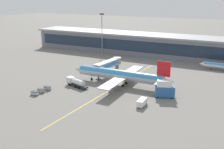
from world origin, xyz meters
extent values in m
plane|color=slate|center=(0.00, 0.00, 0.00)|extent=(700.00, 700.00, 0.00)
cube|color=yellow|center=(4.52, 2.00, 0.00)|extent=(4.55, 79.90, 0.01)
cube|color=slate|center=(19.36, 66.60, 5.78)|extent=(198.43, 19.58, 11.56)
cube|color=#1E2D42|center=(19.36, 56.75, 6.36)|extent=(192.47, 0.16, 6.47)
cube|color=#99999E|center=(19.36, 66.60, 12.06)|extent=(202.39, 19.97, 1.00)
cylinder|color=#B2B7BC|center=(5.00, 6.43, 4.02)|extent=(36.89, 4.10, 3.87)
cylinder|color=#388CD1|center=(5.00, 6.43, 4.37)|extent=(36.15, 3.94, 3.72)
cone|color=#B2B7BC|center=(-14.79, 6.30, 4.02)|extent=(3.90, 3.70, 3.68)
cone|color=#B2B7BC|center=(24.98, 6.55, 4.41)|extent=(4.67, 3.32, 3.29)
cube|color=red|center=(22.93, 6.54, 8.86)|extent=(5.04, 0.39, 5.81)
cube|color=#B2B7BC|center=(22.46, 2.66, 4.60)|extent=(2.04, 6.21, 0.24)
cube|color=#B2B7BC|center=(22.41, 10.41, 4.60)|extent=(2.04, 6.21, 0.24)
cube|color=#B2B7BC|center=(6.56, -3.24, 3.73)|extent=(4.89, 15.51, 0.40)
cube|color=#B2B7BC|center=(6.44, 16.11, 3.73)|extent=(4.89, 15.51, 0.40)
cylinder|color=#939399|center=(5.54, -0.46, 2.36)|extent=(3.00, 2.15, 2.13)
cylinder|color=#939399|center=(5.46, 13.32, 2.36)|extent=(3.00, 2.15, 2.13)
cylinder|color=black|center=(-8.27, 6.34, 0.50)|extent=(1.00, 0.41, 1.00)
cylinder|color=slate|center=(-8.27, 6.34, 1.54)|extent=(0.20, 0.20, 2.08)
cylinder|color=black|center=(7.22, 4.70, 0.50)|extent=(1.00, 0.41, 1.00)
cylinder|color=slate|center=(7.22, 4.70, 1.54)|extent=(0.20, 0.20, 2.08)
cylinder|color=black|center=(7.20, 8.18, 0.50)|extent=(1.00, 0.41, 1.00)
cylinder|color=slate|center=(7.20, 8.18, 1.54)|extent=(0.20, 0.20, 2.08)
cube|color=#B2B7BC|center=(-5.30, 15.96, 5.32)|extent=(4.51, 15.43, 2.80)
cube|color=#2D84C6|center=(-5.25, 15.95, 5.32)|extent=(4.38, 13.02, 1.54)
cube|color=#9EA3A8|center=(-6.06, 8.39, 5.32)|extent=(3.90, 3.54, 2.94)
cylinder|color=#4C4C51|center=(-6.06, 8.39, 1.96)|extent=(0.70, 0.70, 3.92)
cube|color=#262628|center=(-6.06, 8.39, 0.15)|extent=(1.97, 1.97, 0.30)
cylinder|color=gray|center=(-4.54, 23.52, 5.32)|extent=(3.90, 3.90, 3.08)
cylinder|color=gray|center=(-4.54, 23.52, 1.96)|extent=(1.80, 1.80, 3.92)
cube|color=#232326|center=(-8.62, -3.83, 0.75)|extent=(10.30, 5.24, 0.50)
cube|color=silver|center=(-12.84, -2.58, 2.00)|extent=(3.39, 3.19, 2.50)
cube|color=black|center=(-14.05, -2.22, 2.50)|extent=(0.81, 2.25, 1.12)
cylinder|color=silver|center=(-8.36, -3.91, 2.10)|extent=(6.38, 3.81, 2.20)
cylinder|color=black|center=(-12.64, -3.88, 0.50)|extent=(1.06, 0.62, 1.00)
cylinder|color=black|center=(-11.97, -1.60, 0.50)|extent=(1.06, 0.62, 1.00)
cylinder|color=black|center=(-8.67, -5.05, 0.50)|extent=(1.06, 0.62, 1.00)
cylinder|color=black|center=(-8.00, -2.78, 0.50)|extent=(1.06, 0.62, 1.00)
cylinder|color=black|center=(-6.66, -5.65, 0.50)|extent=(1.06, 0.62, 1.00)
cylinder|color=black|center=(-5.99, -3.37, 0.50)|extent=(1.06, 0.62, 1.00)
cube|color=#285B9E|center=(25.32, 0.99, 2.20)|extent=(7.24, 4.70, 3.80)
cube|color=silver|center=(25.00, 0.88, 5.20)|extent=(5.61, 3.99, 2.20)
cylinder|color=black|center=(27.16, 2.87, 0.30)|extent=(0.65, 0.44, 0.60)
cylinder|color=black|center=(27.94, 0.76, 0.30)|extent=(0.65, 0.44, 0.60)
cylinder|color=black|center=(22.70, 1.23, 0.30)|extent=(0.65, 0.44, 0.60)
cylinder|color=black|center=(23.48, -0.89, 0.30)|extent=(0.65, 0.44, 0.60)
cube|color=white|center=(20.76, -9.93, 1.30)|extent=(2.20, 5.04, 2.00)
cube|color=black|center=(20.79, -11.18, 1.65)|extent=(1.93, 1.79, 0.60)
cylinder|color=black|center=(21.75, -11.66, 0.30)|extent=(0.26, 0.61, 0.60)
cylinder|color=black|center=(19.86, -11.70, 0.30)|extent=(0.26, 0.61, 0.60)
cylinder|color=black|center=(21.67, -8.16, 0.30)|extent=(0.26, 0.61, 0.60)
cylinder|color=black|center=(19.78, -8.20, 0.30)|extent=(0.26, 0.61, 0.60)
cube|color=#B2B7BC|center=(-17.67, -18.32, 0.73)|extent=(2.71, 1.69, 1.10)
cube|color=#333338|center=(-17.67, -18.32, 1.43)|extent=(2.76, 1.73, 0.10)
cylinder|color=black|center=(-18.77, -18.99, 0.18)|extent=(0.37, 0.15, 0.36)
cylinder|color=black|center=(-18.65, -17.49, 0.18)|extent=(0.37, 0.15, 0.36)
cylinder|color=black|center=(-16.69, -19.14, 0.18)|extent=(0.37, 0.15, 0.36)
cylinder|color=black|center=(-16.58, -17.65, 0.18)|extent=(0.37, 0.15, 0.36)
cube|color=gray|center=(-17.43, -15.13, 0.73)|extent=(2.71, 1.69, 1.10)
cube|color=#333338|center=(-17.43, -15.13, 1.43)|extent=(2.76, 1.73, 0.10)
cylinder|color=black|center=(-18.53, -15.80, 0.18)|extent=(0.37, 0.15, 0.36)
cylinder|color=black|center=(-18.41, -14.30, 0.18)|extent=(0.37, 0.15, 0.36)
cylinder|color=black|center=(-16.45, -15.95, 0.18)|extent=(0.37, 0.15, 0.36)
cylinder|color=black|center=(-16.34, -14.46, 0.18)|extent=(0.37, 0.15, 0.36)
cube|color=gray|center=(-17.19, -11.94, 0.73)|extent=(2.71, 1.69, 1.10)
cube|color=#333338|center=(-17.19, -11.94, 1.43)|extent=(2.76, 1.73, 0.10)
cylinder|color=black|center=(-18.29, -12.60, 0.18)|extent=(0.37, 0.15, 0.36)
cylinder|color=black|center=(-18.17, -11.11, 0.18)|extent=(0.37, 0.15, 0.36)
cylinder|color=black|center=(-16.21, -12.76, 0.18)|extent=(0.37, 0.15, 0.36)
cylinder|color=black|center=(-16.10, -11.27, 0.18)|extent=(0.37, 0.15, 0.36)
cone|color=white|center=(30.72, 47.35, 2.44)|extent=(2.45, 2.33, 2.32)
cylinder|color=black|center=(35.43, 47.36, 0.34)|extent=(0.68, 0.27, 0.68)
cylinder|color=slate|center=(35.43, 47.36, 0.95)|extent=(0.14, 0.14, 1.22)
cylinder|color=gray|center=(-29.76, 54.60, 12.00)|extent=(0.44, 0.44, 24.00)
cube|color=#333338|center=(-29.76, 54.60, 24.40)|extent=(2.80, 0.50, 0.80)
camera|label=1|loc=(48.29, -85.93, 34.87)|focal=42.27mm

